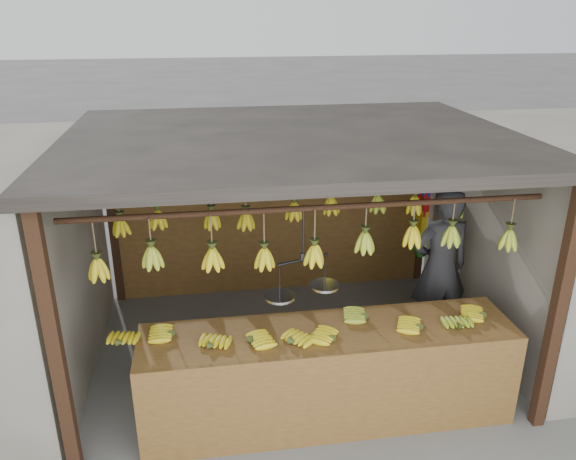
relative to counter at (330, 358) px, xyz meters
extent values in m
plane|color=#5B5B57|center=(-0.13, 1.23, -0.71)|extent=(80.00, 80.00, 0.00)
cube|color=black|center=(-2.13, -0.27, 0.44)|extent=(0.10, 0.10, 2.30)
cube|color=black|center=(1.87, -0.27, 0.44)|extent=(0.10, 0.10, 2.30)
cube|color=black|center=(-2.13, 2.73, 0.44)|extent=(0.10, 0.10, 2.30)
cube|color=black|center=(1.87, 2.73, 0.44)|extent=(0.10, 0.10, 2.30)
cube|color=black|center=(-0.13, 1.23, 1.64)|extent=(4.30, 3.30, 0.10)
cylinder|color=black|center=(-0.13, 0.23, 1.29)|extent=(4.00, 0.05, 0.05)
cylinder|color=black|center=(-0.13, 1.23, 1.29)|extent=(4.00, 0.05, 0.05)
cylinder|color=black|center=(-0.13, 2.23, 1.29)|extent=(4.00, 0.05, 0.05)
cube|color=brown|center=(-0.13, 2.73, 0.19)|extent=(4.00, 0.06, 1.80)
cube|color=brown|center=(0.01, 0.13, 0.15)|extent=(3.29, 0.73, 0.08)
cube|color=brown|center=(0.01, -0.24, -0.26)|extent=(3.29, 0.04, 0.90)
cube|color=black|center=(-1.53, -0.19, -0.30)|extent=(0.07, 0.07, 0.82)
cube|color=black|center=(1.56, -0.19, -0.30)|extent=(0.07, 0.07, 0.82)
cube|color=black|center=(-1.53, 0.44, -0.30)|extent=(0.07, 0.07, 0.82)
cube|color=black|center=(1.56, 0.44, -0.30)|extent=(0.07, 0.07, 0.82)
ellipsoid|color=gold|center=(-1.75, 0.15, 0.22)|extent=(0.22, 0.27, 0.06)
ellipsoid|color=gold|center=(-1.34, 0.25, 0.22)|extent=(0.24, 0.19, 0.06)
ellipsoid|color=gold|center=(-1.00, -0.02, 0.22)|extent=(0.25, 0.29, 0.06)
ellipsoid|color=gold|center=(-0.68, 0.00, 0.22)|extent=(0.28, 0.24, 0.06)
ellipsoid|color=gold|center=(-0.34, -0.06, 0.22)|extent=(0.30, 0.30, 0.06)
ellipsoid|color=gold|center=(0.01, -0.04, 0.22)|extent=(0.30, 0.28, 0.06)
ellipsoid|color=#92A523|center=(0.37, 0.28, 0.22)|extent=(0.27, 0.23, 0.06)
ellipsoid|color=gold|center=(0.79, 0.02, 0.22)|extent=(0.29, 0.26, 0.06)
ellipsoid|color=#92A523|center=(1.14, -0.04, 0.22)|extent=(0.19, 0.25, 0.06)
ellipsoid|color=gold|center=(1.43, 0.13, 0.22)|extent=(0.29, 0.26, 0.06)
ellipsoid|color=gold|center=(-1.86, 0.23, 0.87)|extent=(0.16, 0.16, 0.28)
ellipsoid|color=#92A523|center=(-1.43, 0.18, 0.97)|extent=(0.16, 0.16, 0.28)
ellipsoid|color=gold|center=(-0.96, 0.18, 0.92)|extent=(0.16, 0.16, 0.28)
ellipsoid|color=gold|center=(-0.53, 0.26, 0.86)|extent=(0.16, 0.16, 0.28)
ellipsoid|color=gold|center=(-0.12, 0.19, 0.89)|extent=(0.16, 0.16, 0.28)
ellipsoid|color=#92A523|center=(0.32, 0.24, 0.96)|extent=(0.16, 0.16, 0.28)
ellipsoid|color=gold|center=(0.75, 0.27, 0.97)|extent=(0.16, 0.16, 0.28)
ellipsoid|color=#92A523|center=(1.11, 0.28, 0.95)|extent=(0.16, 0.16, 0.28)
ellipsoid|color=#92A523|center=(1.61, 0.20, 0.92)|extent=(0.16, 0.16, 0.28)
ellipsoid|color=gold|center=(-1.80, 1.21, 0.86)|extent=(0.16, 0.16, 0.28)
ellipsoid|color=gold|center=(-1.45, 1.24, 0.90)|extent=(0.16, 0.16, 0.28)
ellipsoid|color=gold|center=(-0.93, 1.24, 0.86)|extent=(0.16, 0.16, 0.28)
ellipsoid|color=gold|center=(-0.60, 1.19, 0.86)|extent=(0.16, 0.16, 0.28)
ellipsoid|color=gold|center=(-0.11, 1.26, 0.90)|extent=(0.16, 0.16, 0.28)
ellipsoid|color=gold|center=(0.27, 1.26, 0.94)|extent=(0.16, 0.16, 0.28)
ellipsoid|color=#92A523|center=(0.75, 1.23, 0.95)|extent=(0.16, 0.16, 0.28)
ellipsoid|color=gold|center=(1.12, 1.18, 0.92)|extent=(0.16, 0.16, 0.28)
ellipsoid|color=#92A523|center=(1.58, 1.19, 0.86)|extent=(0.16, 0.16, 0.28)
ellipsoid|color=gold|center=(-1.84, 2.24, 0.85)|extent=(0.16, 0.16, 0.28)
ellipsoid|color=gold|center=(-1.41, 2.19, 0.88)|extent=(0.16, 0.16, 0.28)
ellipsoid|color=gold|center=(-1.03, 2.19, 0.97)|extent=(0.16, 0.16, 0.28)
ellipsoid|color=gold|center=(-0.57, 2.21, 0.87)|extent=(0.16, 0.16, 0.28)
ellipsoid|color=gold|center=(-0.13, 2.18, 0.87)|extent=(0.16, 0.16, 0.28)
ellipsoid|color=gold|center=(0.29, 2.25, 0.89)|extent=(0.16, 0.16, 0.28)
ellipsoid|color=gold|center=(0.69, 2.22, 0.95)|extent=(0.16, 0.16, 0.28)
ellipsoid|color=gold|center=(1.13, 2.24, 0.89)|extent=(0.16, 0.16, 0.28)
ellipsoid|color=gold|center=(1.60, 2.27, 0.97)|extent=(0.16, 0.16, 0.28)
cylinder|color=black|center=(-0.21, 0.23, 1.07)|extent=(0.02, 0.02, 0.45)
cylinder|color=black|center=(-0.21, 0.23, 0.84)|extent=(0.46, 0.17, 0.02)
cylinder|color=silver|center=(-0.42, 0.16, 0.54)|extent=(0.26, 0.26, 0.02)
cylinder|color=silver|center=(0.00, 0.30, 0.54)|extent=(0.26, 0.26, 0.02)
imported|color=#262628|center=(1.47, 1.17, 0.20)|extent=(0.69, 0.48, 1.81)
cube|color=#1426BF|center=(1.81, 2.58, 0.74)|extent=(0.08, 0.26, 0.34)
cube|color=red|center=(1.81, 2.58, 0.46)|extent=(0.08, 0.26, 0.34)
cube|color=yellow|center=(1.81, 2.58, 0.19)|extent=(0.08, 0.26, 0.34)
cube|color=#199926|center=(1.81, 2.58, -0.10)|extent=(0.08, 0.26, 0.34)
camera|label=1|loc=(-0.99, -3.98, 2.80)|focal=35.00mm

